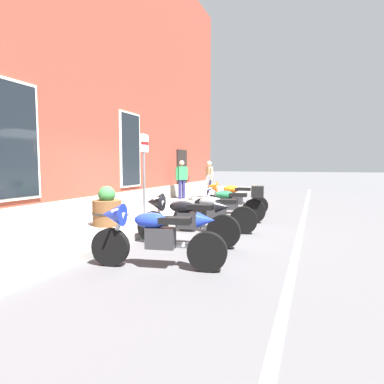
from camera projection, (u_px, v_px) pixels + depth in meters
name	position (u px, v px, depth m)	size (l,w,h in m)	color
ground_plane	(166.00, 228.00, 8.09)	(140.00, 140.00, 0.00)	#424244
sidewalk	(125.00, 222.00, 8.52)	(28.51, 2.44, 0.15)	gray
lane_stripe	(299.00, 238.00, 6.95)	(28.51, 0.12, 0.01)	silver
brick_pub_facade	(13.00, 48.00, 9.45)	(22.51, 5.19, 10.11)	brown
motorcycle_blue_sport	(152.00, 233.00, 4.88)	(0.69, 2.12, 1.00)	black
motorcycle_black_sport	(183.00, 217.00, 6.30)	(0.62, 2.13, 1.02)	black
motorcycle_grey_naked	(214.00, 213.00, 7.49)	(0.64, 1.98, 0.92)	black
motorcycle_green_touring	(232.00, 203.00, 8.88)	(0.65, 2.07, 1.31)	black
motorcycle_orange_sport	(231.00, 196.00, 10.35)	(0.62, 2.16, 1.06)	black
pedestrian_striped_shirt	(182.00, 177.00, 13.63)	(0.58, 0.45, 1.63)	#1E1E4C
pedestrian_tan_coat	(209.00, 177.00, 14.03)	(0.47, 0.41, 1.61)	#2D3351
parking_sign	(144.00, 164.00, 8.19)	(0.36, 0.07, 2.24)	#4C4C51
barrel_planter	(107.00, 209.00, 7.62)	(0.71, 0.71, 0.94)	brown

